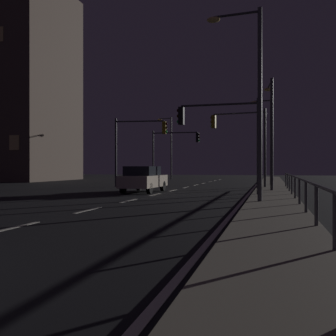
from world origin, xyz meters
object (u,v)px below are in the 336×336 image
traffic_light_far_center (220,127)px  street_lamp_mid_block (268,133)px  street_lamp_far_end (251,86)px  traffic_light_near_left (241,132)px  traffic_light_near_right (174,145)px  street_lamp_corner (271,122)px  street_lamp_median (169,142)px  building_distant (5,86)px  traffic_light_overhead_east (138,138)px  car (144,179)px

traffic_light_far_center → street_lamp_mid_block: bearing=77.9°
street_lamp_far_end → traffic_light_near_left: bearing=96.2°
traffic_light_near_right → street_lamp_corner: size_ratio=0.79×
traffic_light_far_center → street_lamp_mid_block: size_ratio=0.73×
street_lamp_corner → street_lamp_median: street_lamp_median is taller
street_lamp_median → building_distant: bearing=-154.7°
traffic_light_far_center → traffic_light_near_left: bearing=86.4°
traffic_light_overhead_east → street_lamp_corner: (9.91, -3.88, 0.49)m
traffic_light_overhead_east → street_lamp_far_end: street_lamp_far_end is taller
car → traffic_light_far_center: size_ratio=0.90×
street_lamp_mid_block → traffic_light_overhead_east: bearing=-163.2°
traffic_light_near_right → street_lamp_far_end: (8.85, -22.35, 1.03)m
street_lamp_median → street_lamp_mid_block: 20.66m
traffic_light_near_right → car: bearing=-82.4°
traffic_light_near_left → street_lamp_far_end: 12.16m
traffic_light_near_right → building_distant: 22.10m
traffic_light_far_center → street_lamp_far_end: size_ratio=0.63×
traffic_light_overhead_east → traffic_light_near_left: bearing=-1.1°
traffic_light_far_center → building_distant: (-27.86, 19.02, 7.55)m
traffic_light_near_right → street_lamp_mid_block: size_ratio=0.79×
car → building_distant: 30.38m
car → street_lamp_far_end: street_lamp_far_end is taller
car → street_lamp_corner: (7.48, 2.07, 3.43)m
street_lamp_far_end → street_lamp_mid_block: (0.53, 15.14, -0.63)m
building_distant → street_lamp_corner: bearing=-26.1°
car → traffic_light_near_right: bearing=97.6°
street_lamp_corner → traffic_light_near_left: bearing=119.3°
street_lamp_far_end → building_distant: 38.22m
traffic_light_near_left → street_lamp_mid_block: bearing=59.1°
street_lamp_corner → building_distant: (-30.44, 14.92, 6.93)m
car → traffic_light_near_left: 8.54m
traffic_light_overhead_east → building_distant: building_distant is taller
car → traffic_light_near_left: size_ratio=0.80×
traffic_light_near_left → street_lamp_far_end: (1.31, -12.07, 0.81)m
traffic_light_far_center → street_lamp_far_end: street_lamp_far_end is taller
car → street_lamp_mid_block: street_lamp_mid_block is taller
car → street_lamp_corner: 8.49m
street_lamp_median → street_lamp_far_end: bearing=-69.6°
traffic_light_far_center → traffic_light_near_right: bearing=111.3°
traffic_light_near_right → street_lamp_median: bearing=107.4°
traffic_light_far_center → street_lamp_median: bearing=110.0°
traffic_light_near_left → street_lamp_median: bearing=118.1°
car → building_distant: building_distant is taller
street_lamp_mid_block → street_lamp_corner: bearing=-87.9°
street_lamp_corner → street_lamp_mid_block: 6.80m
traffic_light_near_left → street_lamp_mid_block: size_ratio=0.82×
street_lamp_far_end → street_lamp_corner: bearing=84.6°
street_lamp_median → traffic_light_near_right: bearing=-72.6°
traffic_light_overhead_east → street_lamp_far_end: bearing=-53.2°
street_lamp_median → street_lamp_mid_block: bearing=-53.4°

